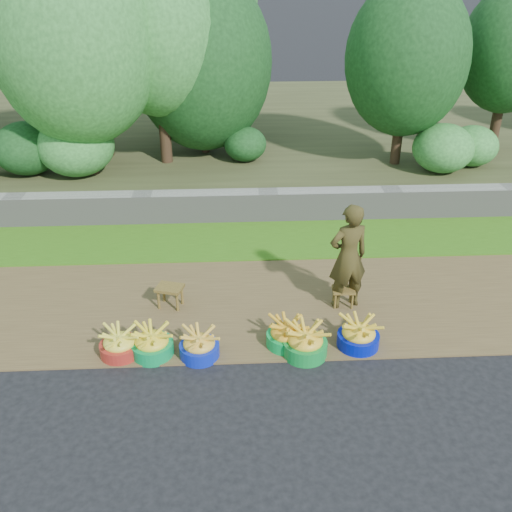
{
  "coord_description": "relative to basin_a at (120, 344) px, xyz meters",
  "views": [
    {
      "loc": [
        -0.7,
        -5.34,
        4.31
      ],
      "look_at": [
        -0.36,
        1.3,
        0.75
      ],
      "focal_mm": 40.0,
      "sensor_mm": 36.0,
      "label": 1
    }
  ],
  "objects": [
    {
      "name": "vegetation",
      "position": [
        1.54,
        7.05,
        2.62
      ],
      "size": [
        33.97,
        7.68,
        4.82
      ],
      "color": "#342416",
      "rests_on": "earth_bank"
    },
    {
      "name": "basin_d",
      "position": [
        2.02,
        0.09,
        0.0
      ],
      "size": [
        0.49,
        0.49,
        0.37
      ],
      "color": "#079A40",
      "rests_on": "ground"
    },
    {
      "name": "retaining_wall",
      "position": [
        2.05,
        3.86,
        0.11
      ],
      "size": [
        80.0,
        0.35,
        0.55
      ],
      "primitive_type": "cube",
      "color": "gray",
      "rests_on": "ground"
    },
    {
      "name": "basin_c",
      "position": [
        0.95,
        -0.07,
        -0.0
      ],
      "size": [
        0.48,
        0.48,
        0.36
      ],
      "color": "#0C23B8",
      "rests_on": "ground"
    },
    {
      "name": "stool_left",
      "position": [
        0.52,
        1.03,
        0.1
      ],
      "size": [
        0.41,
        0.36,
        0.31
      ],
      "rotation": [
        0.0,
        0.0,
        -0.29
      ],
      "color": "brown",
      "rests_on": "dirt_shoulder"
    },
    {
      "name": "ground_plane",
      "position": [
        2.05,
        -0.24,
        -0.16
      ],
      "size": [
        120.0,
        120.0,
        0.0
      ],
      "primitive_type": "plane",
      "color": "black",
      "rests_on": "ground"
    },
    {
      "name": "dirt_shoulder",
      "position": [
        2.05,
        1.01,
        -0.15
      ],
      "size": [
        80.0,
        2.5,
        0.02
      ],
      "primitive_type": "cube",
      "color": "brown",
      "rests_on": "ground"
    },
    {
      "name": "basin_a",
      "position": [
        0.0,
        0.0,
        0.0
      ],
      "size": [
        0.48,
        0.48,
        0.36
      ],
      "color": "#A5271E",
      "rests_on": "ground"
    },
    {
      "name": "basin_e",
      "position": [
        2.22,
        -0.1,
        0.02
      ],
      "size": [
        0.54,
        0.54,
        0.4
      ],
      "color": "#108532",
      "rests_on": "ground"
    },
    {
      "name": "basin_b",
      "position": [
        0.39,
        -0.01,
        0.01
      ],
      "size": [
        0.51,
        0.51,
        0.38
      ],
      "color": "#088F47",
      "rests_on": "ground"
    },
    {
      "name": "vendor_woman",
      "position": [
        2.9,
        0.94,
        0.6
      ],
      "size": [
        0.62,
        0.48,
        1.49
      ],
      "primitive_type": "imported",
      "rotation": [
        0.0,
        0.0,
        3.4
      ],
      "color": "black",
      "rests_on": "dirt_shoulder"
    },
    {
      "name": "grass_verge",
      "position": [
        2.05,
        3.01,
        -0.14
      ],
      "size": [
        80.0,
        1.5,
        0.04
      ],
      "primitive_type": "cube",
      "color": "#3A7616",
      "rests_on": "ground"
    },
    {
      "name": "stool_right",
      "position": [
        2.87,
        0.93,
        0.07
      ],
      "size": [
        0.31,
        0.25,
        0.27
      ],
      "rotation": [
        0.0,
        0.0,
        -0.06
      ],
      "color": "brown",
      "rests_on": "dirt_shoulder"
    },
    {
      "name": "earth_bank",
      "position": [
        2.05,
        8.76,
        0.09
      ],
      "size": [
        80.0,
        10.0,
        0.5
      ],
      "primitive_type": "cube",
      "color": "#434726",
      "rests_on": "ground"
    },
    {
      "name": "basin_f",
      "position": [
        2.89,
        0.02,
        0.01
      ],
      "size": [
        0.51,
        0.51,
        0.38
      ],
      "color": "#0313AC",
      "rests_on": "ground"
    }
  ]
}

